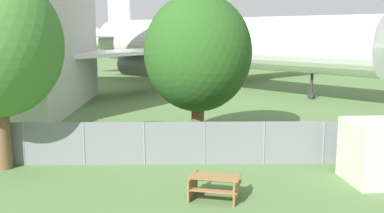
% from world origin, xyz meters
% --- Properties ---
extents(perimeter_fence, '(56.07, 0.07, 1.86)m').
position_xyz_m(perimeter_fence, '(-0.00, 10.33, 0.93)').
color(perimeter_fence, gray).
rests_on(perimeter_fence, ground).
extents(airplane, '(33.95, 34.65, 13.89)m').
position_xyz_m(airplane, '(1.82, 36.70, 4.42)').
color(airplane, white).
rests_on(airplane, ground).
extents(picnic_bench_near_cabin, '(2.01, 1.77, 0.76)m').
position_xyz_m(picnic_bench_near_cabin, '(0.17, 6.47, 0.47)').
color(picnic_bench_near_cabin, olive).
rests_on(picnic_bench_near_cabin, ground).
extents(tree_far_right, '(5.37, 5.37, 7.51)m').
position_xyz_m(tree_far_right, '(-0.16, 14.29, 4.54)').
color(tree_far_right, brown).
rests_on(tree_far_right, ground).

